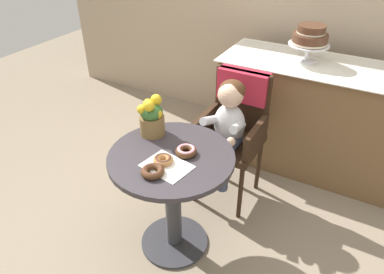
# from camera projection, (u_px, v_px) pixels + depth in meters

# --- Properties ---
(ground_plane) EXTENTS (8.00, 8.00, 0.00)m
(ground_plane) POSITION_uv_depth(u_px,v_px,m) (175.00, 242.00, 2.41)
(ground_plane) COLOR gray
(cafe_table) EXTENTS (0.72, 0.72, 0.72)m
(cafe_table) POSITION_uv_depth(u_px,v_px,m) (172.00, 184.00, 2.13)
(cafe_table) COLOR #332D33
(cafe_table) RESTS_ON ground
(wicker_chair) EXTENTS (0.42, 0.45, 0.95)m
(wicker_chair) POSITION_uv_depth(u_px,v_px,m) (236.00, 117.00, 2.53)
(wicker_chair) COLOR #332114
(wicker_chair) RESTS_ON ground
(seated_child) EXTENTS (0.27, 0.32, 0.73)m
(seated_child) POSITION_uv_depth(u_px,v_px,m) (227.00, 122.00, 2.39)
(seated_child) COLOR silver
(seated_child) RESTS_ON ground
(paper_napkin) EXTENTS (0.28, 0.23, 0.00)m
(paper_napkin) POSITION_uv_depth(u_px,v_px,m) (167.00, 166.00, 1.92)
(paper_napkin) COLOR white
(paper_napkin) RESTS_ON cafe_table
(donut_front) EXTENTS (0.11, 0.11, 0.04)m
(donut_front) POSITION_uv_depth(u_px,v_px,m) (162.00, 159.00, 1.94)
(donut_front) COLOR #AD7542
(donut_front) RESTS_ON cafe_table
(donut_mid) EXTENTS (0.12, 0.12, 0.04)m
(donut_mid) POSITION_uv_depth(u_px,v_px,m) (186.00, 151.00, 2.01)
(donut_mid) COLOR #4C2D19
(donut_mid) RESTS_ON cafe_table
(donut_side) EXTENTS (0.12, 0.12, 0.04)m
(donut_side) POSITION_uv_depth(u_px,v_px,m) (153.00, 171.00, 1.86)
(donut_side) COLOR #4C2D19
(donut_side) RESTS_ON cafe_table
(flower_vase) EXTENTS (0.15, 0.15, 0.25)m
(flower_vase) POSITION_uv_depth(u_px,v_px,m) (152.00, 117.00, 2.14)
(flower_vase) COLOR brown
(flower_vase) RESTS_ON cafe_table
(display_counter) EXTENTS (1.56, 0.62, 0.90)m
(display_counter) POSITION_uv_depth(u_px,v_px,m) (316.00, 118.00, 2.89)
(display_counter) COLOR brown
(display_counter) RESTS_ON ground
(tiered_cake_stand) EXTENTS (0.30, 0.30, 0.28)m
(tiered_cake_stand) POSITION_uv_depth(u_px,v_px,m) (310.00, 38.00, 2.61)
(tiered_cake_stand) COLOR silver
(tiered_cake_stand) RESTS_ON display_counter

